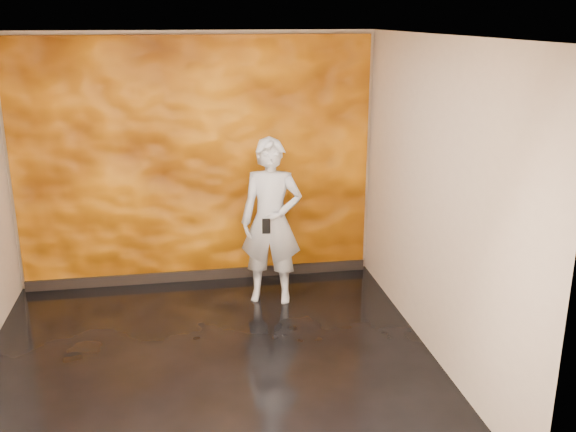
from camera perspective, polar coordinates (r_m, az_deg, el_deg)
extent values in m
cube|color=black|center=(5.86, -6.90, -12.97)|extent=(4.00, 4.00, 0.01)
cube|color=beige|center=(7.23, -8.18, 4.88)|extent=(4.00, 0.02, 2.80)
cube|color=beige|center=(3.43, -5.88, -9.50)|extent=(4.00, 0.02, 2.80)
cube|color=beige|center=(5.72, 12.98, 1.26)|extent=(0.02, 4.00, 2.80)
cube|color=white|center=(5.06, -8.09, 15.57)|extent=(4.00, 4.00, 0.01)
cube|color=orange|center=(7.20, -8.17, 4.66)|extent=(3.90, 0.06, 2.75)
cube|color=black|center=(7.56, -7.73, -5.21)|extent=(3.90, 0.04, 0.12)
imported|color=#A1A8B1|center=(6.71, -1.49, -0.50)|extent=(0.73, 0.58, 1.77)
cube|color=black|center=(6.46, -1.94, -0.91)|extent=(0.09, 0.03, 0.16)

